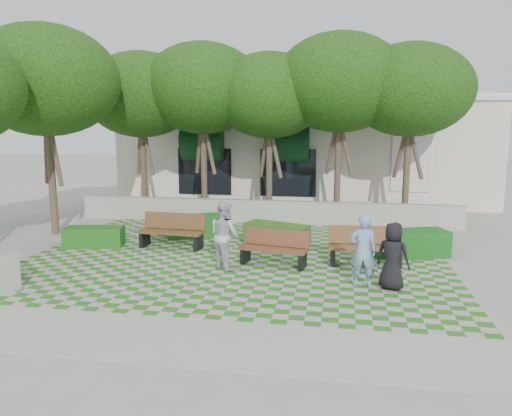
% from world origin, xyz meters
% --- Properties ---
extents(ground, '(90.00, 90.00, 0.00)m').
position_xyz_m(ground, '(0.00, 0.00, 0.00)').
color(ground, gray).
rests_on(ground, ground).
extents(lawn, '(12.00, 12.00, 0.00)m').
position_xyz_m(lawn, '(0.00, 1.00, 0.01)').
color(lawn, '#2B721E').
rests_on(lawn, ground).
extents(sidewalk_south, '(16.00, 2.00, 0.01)m').
position_xyz_m(sidewalk_south, '(0.00, -4.70, 0.01)').
color(sidewalk_south, '#9E9B93').
rests_on(sidewalk_south, ground).
extents(sidewalk_west, '(2.00, 12.00, 0.01)m').
position_xyz_m(sidewalk_west, '(-7.20, 1.00, 0.01)').
color(sidewalk_west, '#9E9B93').
rests_on(sidewalk_west, ground).
extents(retaining_wall, '(15.00, 0.36, 0.90)m').
position_xyz_m(retaining_wall, '(0.00, 6.20, 0.45)').
color(retaining_wall, '#9E9B93').
rests_on(retaining_wall, ground).
extents(bench_east, '(2.05, 0.81, 1.06)m').
position_xyz_m(bench_east, '(3.68, 0.89, 0.51)').
color(bench_east, brown).
rests_on(bench_east, ground).
extents(bench_mid, '(1.97, 1.00, 0.99)m').
position_xyz_m(bench_mid, '(1.21, 0.39, 0.48)').
color(bench_mid, brown).
rests_on(bench_mid, ground).
extents(bench_west, '(2.11, 0.85, 1.08)m').
position_xyz_m(bench_west, '(-2.24, 1.81, 0.52)').
color(bench_west, '#52351C').
rests_on(bench_west, ground).
extents(hedge_east, '(2.37, 1.56, 0.77)m').
position_xyz_m(hedge_east, '(5.01, 2.02, 0.39)').
color(hedge_east, '#144E19').
rests_on(hedge_east, ground).
extents(hedge_midright, '(2.20, 1.51, 0.71)m').
position_xyz_m(hedge_midright, '(0.98, 2.60, 0.36)').
color(hedge_midright, '#255216').
rests_on(hedge_midright, ground).
extents(hedge_midleft, '(2.30, 1.65, 0.75)m').
position_xyz_m(hedge_midleft, '(-1.86, 3.46, 0.37)').
color(hedge_midleft, '#155119').
rests_on(hedge_midleft, ground).
extents(hedge_west, '(1.92, 1.07, 0.63)m').
position_xyz_m(hedge_west, '(-4.73, 1.50, 0.32)').
color(hedge_west, '#195416').
rests_on(hedge_west, ground).
extents(person_blue, '(0.65, 0.43, 1.77)m').
position_xyz_m(person_blue, '(3.53, -1.07, 0.89)').
color(person_blue, '#7095CC').
rests_on(person_blue, ground).
extents(person_dark, '(0.93, 0.79, 1.62)m').
position_xyz_m(person_dark, '(4.21, -1.14, 0.81)').
color(person_dark, black).
rests_on(person_dark, ground).
extents(person_white, '(1.13, 1.11, 1.83)m').
position_xyz_m(person_white, '(-0.08, -0.10, 0.92)').
color(person_white, silver).
rests_on(person_white, ground).
extents(tree_row, '(17.70, 13.40, 7.41)m').
position_xyz_m(tree_row, '(-1.86, 5.95, 5.18)').
color(tree_row, '#47382B').
rests_on(tree_row, ground).
extents(building, '(18.00, 8.92, 5.15)m').
position_xyz_m(building, '(0.93, 14.08, 2.52)').
color(building, silver).
rests_on(building, ground).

